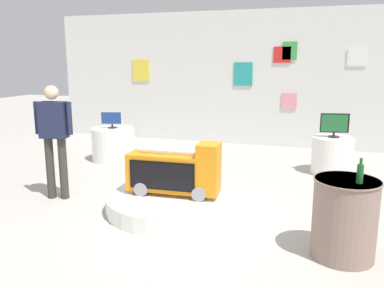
# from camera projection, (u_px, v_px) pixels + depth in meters

# --- Properties ---
(ground_plane) EXTENTS (30.00, 30.00, 0.00)m
(ground_plane) POSITION_uv_depth(u_px,v_px,m) (189.00, 223.00, 5.02)
(ground_plane) COLOR #B2ADA3
(back_wall_display) EXTENTS (10.28, 0.13, 3.14)m
(back_wall_display) POSITION_uv_depth(u_px,v_px,m) (257.00, 79.00, 9.34)
(back_wall_display) COLOR silver
(back_wall_display) RESTS_ON ground
(main_display_pedestal) EXTENTS (1.82, 1.82, 0.22)m
(main_display_pedestal) POSITION_uv_depth(u_px,v_px,m) (174.00, 202.00, 5.44)
(main_display_pedestal) COLOR white
(main_display_pedestal) RESTS_ON ground
(novelty_firetruck_tv) EXTENTS (1.26, 0.47, 0.73)m
(novelty_firetruck_tv) POSITION_uv_depth(u_px,v_px,m) (175.00, 173.00, 5.34)
(novelty_firetruck_tv) COLOR gray
(novelty_firetruck_tv) RESTS_ON main_display_pedestal
(display_pedestal_left_rear) EXTENTS (0.85, 0.85, 0.67)m
(display_pedestal_left_rear) POSITION_uv_depth(u_px,v_px,m) (113.00, 144.00, 8.10)
(display_pedestal_left_rear) COLOR white
(display_pedestal_left_rear) RESTS_ON ground
(tv_on_left_rear) EXTENTS (0.43, 0.18, 0.33)m
(tv_on_left_rear) POSITION_uv_depth(u_px,v_px,m) (112.00, 119.00, 7.99)
(tv_on_left_rear) COLOR black
(tv_on_left_rear) RESTS_ON display_pedestal_left_rear
(display_pedestal_center_rear) EXTENTS (0.72, 0.72, 0.67)m
(display_pedestal_center_rear) POSITION_uv_depth(u_px,v_px,m) (332.00, 155.00, 7.14)
(display_pedestal_center_rear) COLOR white
(display_pedestal_center_rear) RESTS_ON ground
(tv_on_center_rear) EXTENTS (0.49, 0.20, 0.43)m
(tv_on_center_rear) POSITION_uv_depth(u_px,v_px,m) (334.00, 124.00, 7.02)
(tv_on_center_rear) COLOR black
(tv_on_center_rear) RESTS_ON display_pedestal_center_rear
(side_table_round) EXTENTS (0.66, 0.66, 0.84)m
(side_table_round) POSITION_uv_depth(u_px,v_px,m) (344.00, 218.00, 4.08)
(side_table_round) COLOR gray
(side_table_round) RESTS_ON ground
(bottle_on_side_table) EXTENTS (0.06, 0.06, 0.25)m
(bottle_on_side_table) POSITION_uv_depth(u_px,v_px,m) (360.00, 173.00, 3.85)
(bottle_on_side_table) COLOR #195926
(bottle_on_side_table) RESTS_ON side_table_round
(shopper_browsing_near_truck) EXTENTS (0.55, 0.27, 1.66)m
(shopper_browsing_near_truck) POSITION_uv_depth(u_px,v_px,m) (54.00, 133.00, 5.73)
(shopper_browsing_near_truck) COLOR #38332D
(shopper_browsing_near_truck) RESTS_ON ground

